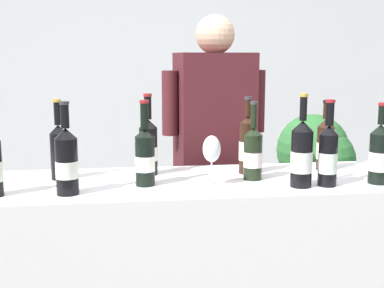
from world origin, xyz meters
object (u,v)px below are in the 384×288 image
(wine_bottle_5, at_px, (253,153))
(wine_bottle_8, at_px, (67,161))
(wine_bottle_10, at_px, (379,154))
(person_server, at_px, (214,186))
(wine_bottle_3, at_px, (325,144))
(wine_bottle_4, at_px, (302,154))
(wine_bottle_2, at_px, (328,155))
(wine_bottle_6, at_px, (148,146))
(wine_glass, at_px, (212,151))
(wine_bottle_9, at_px, (59,149))
(wine_bottle_11, at_px, (247,145))
(potted_shrub, at_px, (318,175))
(wine_bottle_0, at_px, (145,156))

(wine_bottle_5, relative_size, wine_bottle_8, 0.94)
(wine_bottle_10, bearing_deg, wine_bottle_8, -179.67)
(wine_bottle_10, xyz_separation_m, person_server, (-0.54, 0.68, -0.28))
(wine_bottle_5, height_order, person_server, person_server)
(wine_bottle_3, distance_m, wine_bottle_4, 0.35)
(wine_bottle_3, bearing_deg, wine_bottle_2, -110.07)
(wine_bottle_2, distance_m, wine_bottle_6, 0.74)
(wine_bottle_10, bearing_deg, wine_bottle_5, 164.90)
(wine_bottle_5, xyz_separation_m, wine_glass, (-0.18, -0.08, 0.03))
(wine_bottle_2, relative_size, wine_bottle_10, 1.05)
(wine_bottle_8, bearing_deg, wine_glass, 5.96)
(wine_bottle_9, distance_m, wine_glass, 0.63)
(wine_bottle_11, distance_m, wine_glass, 0.27)
(wine_bottle_5, xyz_separation_m, potted_shrub, (0.72, 1.09, -0.37))
(wine_bottle_5, relative_size, wine_bottle_6, 0.93)
(wine_bottle_2, relative_size, wine_bottle_8, 0.99)
(wine_bottle_0, xyz_separation_m, wine_bottle_3, (0.80, 0.18, -0.00))
(wine_bottle_11, height_order, wine_glass, wine_bottle_11)
(wine_bottle_5, relative_size, wine_bottle_11, 0.97)
(wine_bottle_3, xyz_separation_m, wine_bottle_10, (0.11, -0.27, 0.00))
(person_server, bearing_deg, wine_glass, -100.83)
(wine_bottle_5, bearing_deg, wine_bottle_3, 20.83)
(wine_bottle_5, relative_size, wine_bottle_10, 1.00)
(wine_bottle_4, bearing_deg, wine_bottle_0, 170.66)
(wine_bottle_5, distance_m, person_server, 0.62)
(wine_bottle_9, bearing_deg, wine_bottle_5, -7.88)
(wine_glass, distance_m, potted_shrub, 1.53)
(wine_bottle_6, height_order, wine_bottle_9, wine_bottle_6)
(wine_bottle_10, height_order, wine_glass, wine_bottle_10)
(wine_bottle_4, relative_size, wine_bottle_10, 1.12)
(wine_glass, bearing_deg, person_server, 79.17)
(wine_bottle_5, height_order, wine_bottle_11, wine_bottle_11)
(person_server, relative_size, potted_shrub, 1.50)
(wine_bottle_10, bearing_deg, wine_bottle_6, 163.11)
(wine_bottle_0, relative_size, person_server, 0.20)
(wine_glass, xyz_separation_m, person_server, (0.12, 0.63, -0.30))
(wine_bottle_8, distance_m, person_server, 1.00)
(wine_bottle_2, xyz_separation_m, wine_bottle_11, (-0.26, 0.25, 0.00))
(wine_bottle_6, relative_size, person_server, 0.20)
(wine_glass, height_order, person_server, person_server)
(wine_bottle_0, xyz_separation_m, wine_bottle_8, (-0.29, -0.09, 0.01))
(wine_bottle_3, relative_size, wine_bottle_8, 0.91)
(wine_bottle_3, height_order, potted_shrub, wine_bottle_3)
(wine_bottle_4, distance_m, wine_glass, 0.35)
(wine_bottle_9, bearing_deg, wine_bottle_3, 1.49)
(wine_bottle_4, xyz_separation_m, wine_bottle_10, (0.32, 0.01, -0.01))
(person_server, distance_m, potted_shrub, 0.96)
(wine_bottle_4, bearing_deg, wine_bottle_2, -0.20)
(wine_bottle_4, xyz_separation_m, person_server, (-0.22, 0.69, -0.29))
(wine_bottle_2, xyz_separation_m, wine_bottle_8, (-0.99, 0.00, 0.00))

